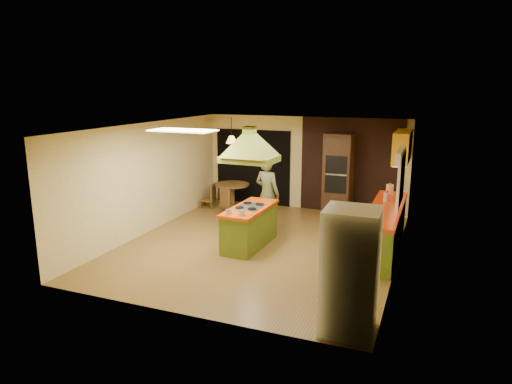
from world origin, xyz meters
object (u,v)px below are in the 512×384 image
at_px(man, 267,194).
at_px(wall_oven, 338,175).
at_px(kitchen_island, 250,226).
at_px(refrigerator, 350,272).
at_px(canister_large, 390,190).
at_px(dining_table, 232,191).

distance_m(man, wall_oven, 2.28).
bearing_deg(kitchen_island, refrigerator, -44.88).
bearing_deg(wall_oven, kitchen_island, -108.24).
xyz_separation_m(man, canister_large, (2.66, 0.64, 0.18)).
xyz_separation_m(kitchen_island, man, (-0.05, 1.19, 0.43)).
height_order(man, refrigerator, refrigerator).
bearing_deg(kitchen_island, canister_large, 36.63).
height_order(man, canister_large, man).
height_order(wall_oven, canister_large, wall_oven).
bearing_deg(man, wall_oven, -108.06).
bearing_deg(canister_large, wall_oven, 138.34).
bearing_deg(man, dining_table, -26.88).
bearing_deg(dining_table, man, -42.18).
bearing_deg(dining_table, canister_large, -10.10).
bearing_deg(canister_large, man, -166.41).
height_order(man, dining_table, man).
xyz_separation_m(man, refrigerator, (2.61, -3.88, 0.01)).
xyz_separation_m(man, wall_oven, (1.25, 1.90, 0.20)).
bearing_deg(man, kitchen_island, 107.71).
relative_size(man, wall_oven, 0.81).
height_order(kitchen_island, wall_oven, wall_oven).
relative_size(wall_oven, dining_table, 2.27).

